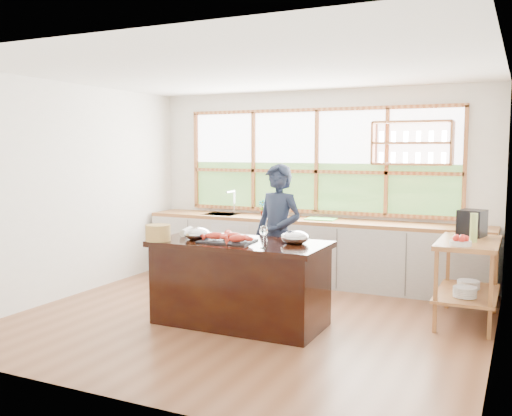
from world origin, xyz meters
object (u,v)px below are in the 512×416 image
Objects in this scene: espresso_machine at (472,223)px; wicker_basket at (158,233)px; island at (240,282)px; cook at (278,236)px.

espresso_machine is 1.12× the size of wicker_basket.
island is at bearing -133.11° from espresso_machine.
cook is at bearing 82.33° from island.
island is 1.02m from wicker_basket.
cook is 6.36× the size of wicker_basket.
espresso_machine reaches higher than wicker_basket.
island is 0.88m from cook.
cook is 1.45m from wicker_basket.
cook is 5.69× the size of espresso_machine.
wicker_basket reaches higher than island.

